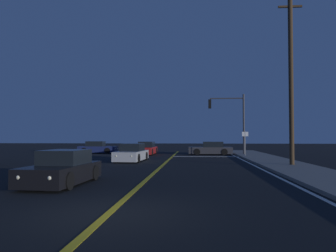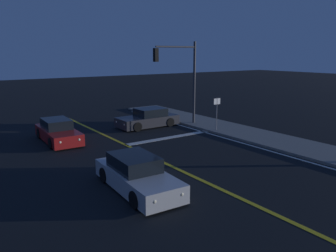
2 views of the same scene
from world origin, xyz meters
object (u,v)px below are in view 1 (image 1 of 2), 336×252
at_px(utility_pole_right, 291,71).
at_px(street_sign_corner, 245,140).
at_px(car_distant_tail_black, 63,169).
at_px(traffic_signal_near_right, 231,115).
at_px(car_following_oncoming_charcoal, 211,149).
at_px(car_parked_curb_silver, 132,153).
at_px(car_lead_oncoming_navy, 97,148).
at_px(car_mid_block_red, 146,149).

height_order(utility_pole_right, street_sign_corner, utility_pole_right).
distance_m(car_distant_tail_black, street_sign_corner, 20.12).
distance_m(car_distant_tail_black, traffic_signal_near_right, 22.47).
height_order(traffic_signal_near_right, street_sign_corner, traffic_signal_near_right).
bearing_deg(car_following_oncoming_charcoal, utility_pole_right, -162.78).
relative_size(car_parked_curb_silver, utility_pole_right, 0.41).
bearing_deg(street_sign_corner, car_lead_oncoming_navy, 159.66).
bearing_deg(car_parked_curb_silver, street_sign_corner, -146.72).
distance_m(car_parked_curb_silver, traffic_signal_near_right, 12.34).
height_order(car_lead_oncoming_navy, street_sign_corner, street_sign_corner).
relative_size(car_parked_curb_silver, car_mid_block_red, 1.01).
height_order(car_parked_curb_silver, car_following_oncoming_charcoal, same).
xyz_separation_m(car_lead_oncoming_navy, street_sign_corner, (15.48, -5.74, 1.00)).
relative_size(car_lead_oncoming_navy, car_distant_tail_black, 0.98).
relative_size(car_following_oncoming_charcoal, street_sign_corner, 1.92).
height_order(car_parked_curb_silver, utility_pole_right, utility_pole_right).
height_order(car_lead_oncoming_navy, car_mid_block_red, same).
bearing_deg(street_sign_corner, traffic_signal_near_right, 108.16).
height_order(car_lead_oncoming_navy, utility_pole_right, utility_pole_right).
bearing_deg(street_sign_corner, car_mid_block_red, 159.00).
bearing_deg(traffic_signal_near_right, car_lead_oncoming_navy, -11.41).
bearing_deg(utility_pole_right, car_following_oncoming_charcoal, 107.65).
xyz_separation_m(car_parked_curb_silver, car_distant_tail_black, (-0.41, -12.06, -0.00)).
bearing_deg(car_following_oncoming_charcoal, car_mid_block_red, 93.18).
height_order(car_lead_oncoming_navy, car_distant_tail_black, same).
xyz_separation_m(car_mid_block_red, utility_pole_right, (11.01, -13.10, 5.34)).
distance_m(car_mid_block_red, traffic_signal_near_right, 9.40).
distance_m(car_parked_curb_silver, street_sign_corner, 10.91).
bearing_deg(utility_pole_right, car_parked_curb_silver, 160.07).
distance_m(car_following_oncoming_charcoal, utility_pole_right, 15.16).
relative_size(car_lead_oncoming_navy, car_parked_curb_silver, 0.91).
bearing_deg(traffic_signal_near_right, car_distant_tail_black, 66.49).
xyz_separation_m(car_distant_tail_black, utility_pole_right, (11.17, 8.15, 5.34)).
bearing_deg(car_following_oncoming_charcoal, car_distant_tail_black, 161.98).
height_order(car_distant_tail_black, car_following_oncoming_charcoal, same).
bearing_deg(street_sign_corner, car_parked_curb_silver, -149.56).
distance_m(car_distant_tail_black, utility_pole_right, 14.83).
distance_m(car_mid_block_red, utility_pole_right, 17.93).
height_order(car_distant_tail_black, traffic_signal_near_right, traffic_signal_near_right).
distance_m(car_distant_tail_black, car_following_oncoming_charcoal, 22.74).
distance_m(car_parked_curb_silver, car_mid_block_red, 9.20).
bearing_deg(car_lead_oncoming_navy, car_mid_block_red, 69.36).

